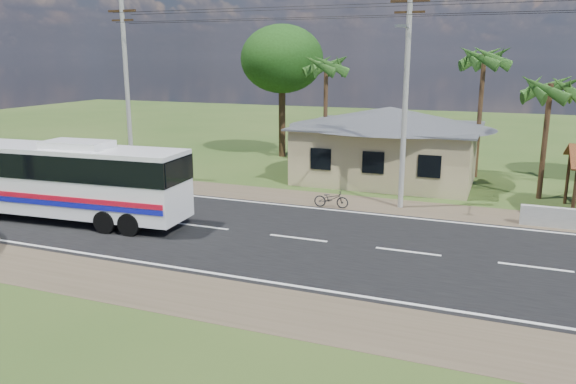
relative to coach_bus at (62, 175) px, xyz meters
The scene contains 11 objects.
ground 11.19m from the coach_bus, ahead, with size 120.00×120.00×0.00m, color #2A4619.
road 11.19m from the coach_bus, ahead, with size 120.00×16.00×0.03m.
house 18.66m from the coach_bus, 50.35° to the left, with size 12.40×10.00×5.00m.
utility_poles 16.10m from the coach_bus, 30.05° to the left, with size 32.80×2.22×11.00m.
palm_near 24.12m from the coach_bus, 31.22° to the left, with size 2.80×2.80×6.70m.
palm_mid 24.40m from the coach_bus, 44.94° to the left, with size 2.80×2.80×8.20m.
palm_far 19.23m from the coach_bus, 68.33° to the left, with size 2.80×2.80×7.70m.
tree_behind_house 20.21m from the coach_bus, 81.48° to the left, with size 6.00×6.00×9.61m.
coach_bus is the anchor object (origin of this frame).
motorcycle 12.67m from the coach_bus, 31.53° to the left, with size 0.60×1.72×0.90m, color black.
small_car 5.71m from the coach_bus, 149.28° to the left, with size 1.50×3.74×1.27m, color #2B2B2D.
Camera 1 is at (7.66, -20.67, 7.30)m, focal length 35.00 mm.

